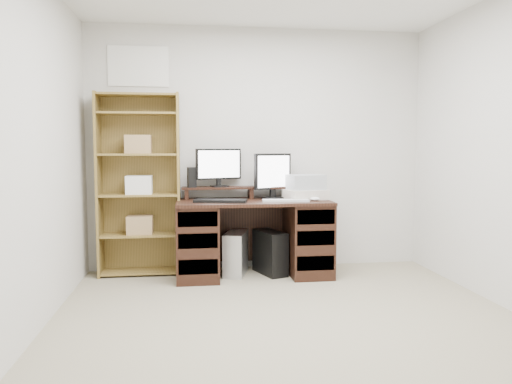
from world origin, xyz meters
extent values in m
cube|color=tan|center=(0.00, 0.00, -0.01)|extent=(3.50, 4.00, 0.02)
cube|color=silver|center=(0.00, 2.01, 1.25)|extent=(3.50, 0.02, 2.50)
cube|color=silver|center=(0.00, -2.01, 1.25)|extent=(3.50, 0.02, 2.50)
cube|color=silver|center=(-1.76, 0.00, 1.25)|extent=(0.02, 4.00, 2.50)
cube|color=white|center=(-1.21, 1.99, 2.08)|extent=(0.60, 0.01, 0.40)
cube|color=black|center=(-0.10, 1.63, 0.73)|extent=(1.50, 0.70, 0.03)
cube|color=black|center=(-0.65, 1.63, 0.36)|extent=(0.40, 0.66, 0.72)
cube|color=black|center=(0.45, 1.63, 0.36)|extent=(0.40, 0.66, 0.72)
cube|color=black|center=(-0.10, 1.96, 0.40)|extent=(1.48, 0.02, 0.65)
cube|color=black|center=(-0.65, 1.30, 0.18)|extent=(0.36, 0.01, 0.14)
cube|color=black|center=(-0.65, 1.30, 0.42)|extent=(0.36, 0.01, 0.14)
cube|color=black|center=(-0.65, 1.30, 0.62)|extent=(0.36, 0.01, 0.14)
cube|color=black|center=(0.45, 1.30, 0.18)|extent=(0.36, 0.01, 0.14)
cube|color=black|center=(0.45, 1.30, 0.42)|extent=(0.36, 0.01, 0.14)
cube|color=black|center=(0.45, 1.30, 0.62)|extent=(0.36, 0.01, 0.14)
cube|color=black|center=(-0.75, 1.85, 0.80)|extent=(0.04, 0.20, 0.10)
cube|color=black|center=(-0.10, 1.85, 0.80)|extent=(0.04, 0.20, 0.10)
cube|color=black|center=(0.55, 1.85, 0.80)|extent=(0.04, 0.20, 0.10)
cube|color=black|center=(-0.10, 1.85, 0.86)|extent=(1.40, 0.22, 0.02)
cube|color=black|center=(-0.41, 1.84, 0.88)|extent=(0.19, 0.17, 0.01)
cube|color=black|center=(-0.42, 1.86, 0.93)|extent=(0.05, 0.04, 0.09)
cube|color=black|center=(-0.42, 1.86, 1.10)|extent=(0.47, 0.20, 0.31)
cube|color=white|center=(-0.42, 1.84, 1.10)|extent=(0.42, 0.16, 0.27)
cube|color=black|center=(0.13, 1.75, 0.76)|extent=(0.24, 0.22, 0.02)
cube|color=black|center=(0.12, 1.77, 0.82)|extent=(0.06, 0.05, 0.11)
cube|color=black|center=(0.12, 1.77, 1.03)|extent=(0.40, 0.20, 0.36)
cube|color=white|center=(0.13, 1.75, 1.03)|extent=(0.34, 0.15, 0.32)
cube|color=black|center=(-0.69, 1.81, 0.97)|extent=(0.10, 0.10, 0.20)
cube|color=black|center=(-0.43, 1.50, 0.76)|extent=(0.52, 0.27, 0.03)
cube|color=silver|center=(0.20, 1.47, 0.76)|extent=(0.45, 0.17, 0.02)
ellipsoid|color=white|center=(0.49, 1.50, 0.77)|extent=(0.11, 0.10, 0.04)
cube|color=beige|center=(0.44, 1.66, 0.80)|extent=(0.45, 0.38, 0.10)
cube|color=#A4AAAF|center=(0.44, 1.66, 0.92)|extent=(0.38, 0.30, 0.15)
cube|color=#BABDC2|center=(-0.27, 1.69, 0.21)|extent=(0.29, 0.46, 0.42)
cube|color=black|center=(0.08, 1.67, 0.22)|extent=(0.32, 0.47, 0.43)
cube|color=#19FF33|center=(0.15, 1.47, 0.31)|extent=(0.01, 0.01, 0.01)
cube|color=olive|center=(-1.60, 1.83, 0.90)|extent=(0.02, 0.30, 1.80)
cube|color=olive|center=(-0.82, 1.83, 0.90)|extent=(0.02, 0.30, 1.80)
cube|color=olive|center=(-1.21, 1.97, 0.90)|extent=(0.80, 0.01, 1.80)
cube|color=olive|center=(-1.21, 1.83, 0.03)|extent=(0.75, 0.28, 0.02)
cube|color=olive|center=(-1.21, 1.83, 0.40)|extent=(0.75, 0.28, 0.02)
cube|color=olive|center=(-1.21, 1.83, 0.80)|extent=(0.75, 0.28, 0.02)
cube|color=olive|center=(-1.21, 1.83, 1.20)|extent=(0.75, 0.28, 0.02)
cube|color=olive|center=(-1.21, 1.83, 1.60)|extent=(0.75, 0.28, 0.02)
cube|color=olive|center=(-1.21, 1.83, 1.78)|extent=(0.75, 0.28, 0.02)
cube|color=#A07F54|center=(-1.21, 1.83, 0.50)|extent=(0.25, 0.20, 0.18)
cube|color=white|center=(-1.21, 1.83, 0.90)|extent=(0.25, 0.20, 0.18)
cube|color=#A07F54|center=(-1.21, 1.83, 1.30)|extent=(0.25, 0.20, 0.18)
camera|label=1|loc=(-0.72, -3.20, 1.26)|focal=35.00mm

